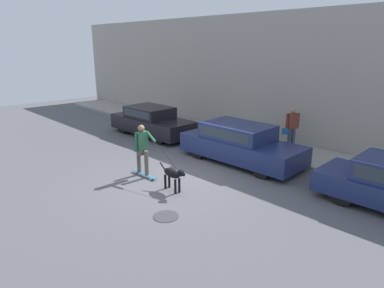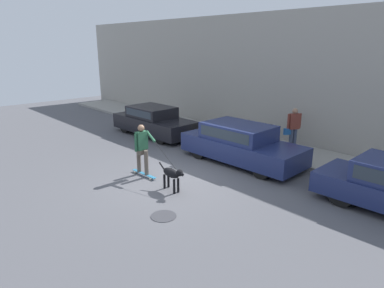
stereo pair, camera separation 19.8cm
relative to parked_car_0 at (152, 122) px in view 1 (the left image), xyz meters
The scene contains 10 objects.
ground_plane 5.61m from the parked_car_0, 30.53° to the right, with size 36.00×36.00×0.00m, color #545459.
back_wall 6.26m from the parked_car_0, 35.66° to the left, with size 32.00×0.30×5.39m.
sidewalk_curb 5.29m from the parked_car_0, 23.99° to the left, with size 30.00×2.28×0.14m.
parked_car_0 is the anchor object (origin of this frame).
parked_car_1 5.17m from the parked_car_0, ahead, with size 4.52×1.88×1.39m.
dog 6.43m from the parked_car_0, 31.77° to the right, with size 1.12×0.29×0.76m.
skateboarder 5.14m from the parked_car_0, 40.37° to the right, with size 2.43×0.53×1.69m.
pedestrian_with_bag 6.28m from the parked_car_0, 22.28° to the left, with size 0.41×0.65×1.61m.
manhole_cover 7.94m from the parked_car_0, 34.80° to the right, with size 0.64×0.64×0.01m.
fire_hydrant 2.54m from the parked_car_0, 17.21° to the left, with size 0.18×0.18×0.75m.
Camera 1 is at (7.63, -6.45, 4.09)m, focal length 32.00 mm.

